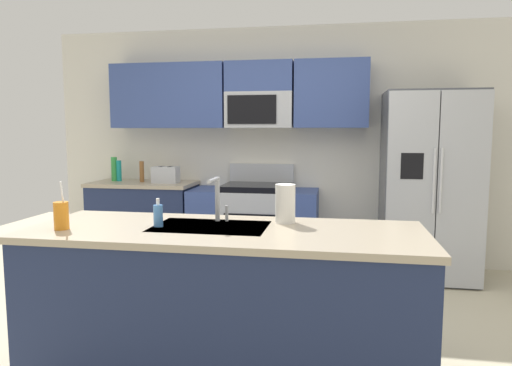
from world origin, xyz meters
The scene contains 14 objects.
ground_plane centered at (0.00, 0.00, 0.00)m, with size 9.00×9.00×0.00m, color beige.
kitchen_wall_unit centered at (-0.14, 2.08, 1.47)m, with size 5.20×0.43×2.60m.
back_counter centered at (-1.49, 1.80, 0.45)m, with size 1.15×0.63×0.90m.
range_oven centered at (-0.23, 1.80, 0.44)m, with size 1.36×0.61×1.10m.
refrigerator centered at (1.54, 1.73, 0.93)m, with size 0.90×0.76×1.85m.
island_counter centered at (0.00, -0.46, 0.45)m, with size 2.32×0.86×0.90m.
toaster centered at (-1.21, 1.75, 0.99)m, with size 0.28×0.16×0.18m.
pepper_mill centered at (-1.50, 1.80, 1.02)m, with size 0.05×0.05×0.23m, color brown.
bottle_green centered at (-1.86, 1.84, 1.04)m, with size 0.07×0.07×0.27m, color green.
bottle_teal centered at (-1.80, 1.85, 1.02)m, with size 0.06×0.06×0.23m, color teal.
sink_faucet centered at (-0.09, -0.27, 1.07)m, with size 0.08×0.21×0.28m.
drink_cup_orange centered at (-0.93, -0.65, 0.98)m, with size 0.08×0.08×0.28m.
soap_dispenser centered at (-0.40, -0.48, 0.97)m, with size 0.06×0.06×0.17m.
paper_towel_roll centered at (0.33, -0.23, 1.02)m, with size 0.12×0.12×0.24m, color white.
Camera 1 is at (0.64, -3.06, 1.47)m, focal length 32.59 mm.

